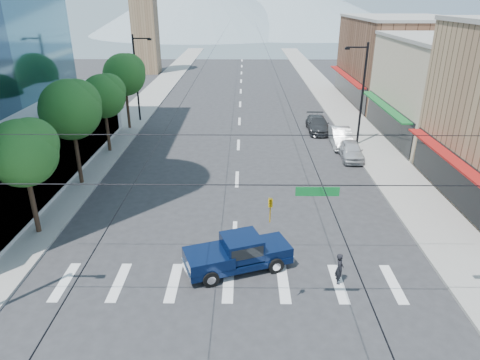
{
  "coord_description": "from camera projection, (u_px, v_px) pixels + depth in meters",
  "views": [
    {
      "loc": [
        0.52,
        -15.17,
        12.49
      ],
      "look_at": [
        0.29,
        6.89,
        3.0
      ],
      "focal_mm": 32.0,
      "sensor_mm": 36.0,
      "label": 1
    }
  ],
  "objects": [
    {
      "name": "lamp_pole_nw",
      "position": [
        137.0,
        75.0,
        44.58
      ],
      "size": [
        2.0,
        0.25,
        9.0
      ],
      "color": "black",
      "rests_on": "ground"
    },
    {
      "name": "shop_mid",
      "position": [
        458.0,
        92.0,
        38.96
      ],
      "size": [
        12.0,
        14.0,
        9.0
      ],
      "primitive_type": "cube",
      "color": "tan",
      "rests_on": "ground"
    },
    {
      "name": "mountain_right",
      "position": [
        296.0,
        6.0,
        162.1
      ],
      "size": [
        90.0,
        90.0,
        18.0
      ],
      "primitive_type": "cone",
      "color": "gray",
      "rests_on": "ground"
    },
    {
      "name": "pickup_truck",
      "position": [
        238.0,
        253.0,
        20.94
      ],
      "size": [
        5.58,
        3.52,
        1.79
      ],
      "rotation": [
        0.0,
        0.0,
        0.34
      ],
      "color": "#071333",
      "rests_on": "ground"
    },
    {
      "name": "lamp_pole_ne",
      "position": [
        361.0,
        91.0,
        37.03
      ],
      "size": [
        2.0,
        0.25,
        9.0
      ],
      "color": "black",
      "rests_on": "ground"
    },
    {
      "name": "tree_midnear",
      "position": [
        73.0,
        108.0,
        28.8
      ],
      "size": [
        4.09,
        4.09,
        7.52
      ],
      "color": "black",
      "rests_on": "ground"
    },
    {
      "name": "signal_rig",
      "position": [
        235.0,
        223.0,
        16.12
      ],
      "size": [
        21.8,
        0.2,
        9.0
      ],
      "color": "black",
      "rests_on": "ground"
    },
    {
      "name": "tree_midfar",
      "position": [
        105.0,
        95.0,
        35.47
      ],
      "size": [
        3.65,
        3.64,
        6.71
      ],
      "color": "black",
      "rests_on": "ground"
    },
    {
      "name": "tree_far",
      "position": [
        126.0,
        73.0,
        41.66
      ],
      "size": [
        4.09,
        4.09,
        7.52
      ],
      "color": "black",
      "rests_on": "ground"
    },
    {
      "name": "sidewalk_left",
      "position": [
        148.0,
        100.0,
        55.7
      ],
      "size": [
        4.0,
        120.0,
        0.15
      ],
      "primitive_type": "cube",
      "color": "gray",
      "rests_on": "ground"
    },
    {
      "name": "tree_near",
      "position": [
        25.0,
        151.0,
        22.61
      ],
      "size": [
        3.65,
        3.64,
        6.71
      ],
      "color": "black",
      "rests_on": "ground"
    },
    {
      "name": "sidewalk_right",
      "position": [
        333.0,
        100.0,
        55.48
      ],
      "size": [
        4.0,
        120.0,
        0.15
      ],
      "primitive_type": "cube",
      "color": "gray",
      "rests_on": "ground"
    },
    {
      "name": "pedestrian",
      "position": [
        339.0,
        268.0,
        19.98
      ],
      "size": [
        0.45,
        0.62,
        1.58
      ],
      "primitive_type": "imported",
      "rotation": [
        0.0,
        0.0,
        1.44
      ],
      "color": "black",
      "rests_on": "ground"
    },
    {
      "name": "shop_far",
      "position": [
        400.0,
        62.0,
        53.46
      ],
      "size": [
        12.0,
        18.0,
        10.0
      ],
      "primitive_type": "cube",
      "color": "brown",
      "rests_on": "ground"
    },
    {
      "name": "parked_car_mid",
      "position": [
        341.0,
        137.0,
        38.61
      ],
      "size": [
        1.88,
        4.88,
        1.59
      ],
      "primitive_type": "imported",
      "rotation": [
        0.0,
        0.0,
        -0.04
      ],
      "color": "silver",
      "rests_on": "ground"
    },
    {
      "name": "parked_car_far",
      "position": [
        318.0,
        124.0,
        42.69
      ],
      "size": [
        2.11,
        5.08,
        1.47
      ],
      "primitive_type": "imported",
      "rotation": [
        0.0,
        0.0,
        -0.01
      ],
      "color": "#313234",
      "rests_on": "ground"
    },
    {
      "name": "clock_tower",
      "position": [
        143.0,
        8.0,
        71.77
      ],
      "size": [
        4.8,
        4.8,
        20.4
      ],
      "color": "#8C6B4C",
      "rests_on": "ground"
    },
    {
      "name": "mountain_left",
      "position": [
        201.0,
        1.0,
        152.45
      ],
      "size": [
        80.0,
        80.0,
        22.0
      ],
      "primitive_type": "cone",
      "color": "gray",
      "rests_on": "ground"
    },
    {
      "name": "ground",
      "position": [
        232.0,
        304.0,
        18.88
      ],
      "size": [
        160.0,
        160.0,
        0.0
      ],
      "primitive_type": "plane",
      "color": "#28282B",
      "rests_on": "ground"
    },
    {
      "name": "parked_car_near",
      "position": [
        351.0,
        150.0,
        35.49
      ],
      "size": [
        1.91,
        4.38,
        1.47
      ],
      "primitive_type": "imported",
      "rotation": [
        0.0,
        0.0,
        -0.04
      ],
      "color": "silver",
      "rests_on": "ground"
    }
  ]
}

